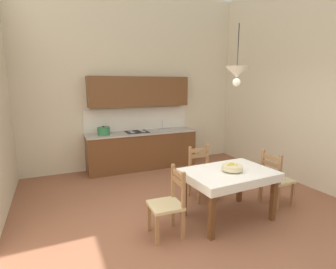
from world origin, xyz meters
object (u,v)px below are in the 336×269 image
kitchen_cabinetry (141,133)px  fruit_bowl (232,167)px  dining_chair_kitchen_side (202,174)px  pendant_lamp (237,73)px  dining_chair_window_side (276,180)px  dining_table (229,179)px  dining_chair_tv_side (168,204)px

kitchen_cabinetry → fruit_bowl: size_ratio=8.83×
dining_chair_kitchen_side → pendant_lamp: pendant_lamp is taller
dining_chair_window_side → dining_chair_kitchen_side: bearing=141.7°
dining_table → dining_chair_window_side: bearing=2.5°
dining_chair_window_side → fruit_bowl: 1.05m
dining_table → fruit_bowl: fruit_bowl is taller
kitchen_cabinetry → dining_table: size_ratio=1.97×
kitchen_cabinetry → fruit_bowl: 2.98m
fruit_bowl → pendant_lamp: pendant_lamp is taller
dining_chair_window_side → pendant_lamp: (-1.07, -0.19, 1.73)m
pendant_lamp → dining_chair_window_side: bearing=10.2°
kitchen_cabinetry → dining_chair_window_side: size_ratio=2.85×
dining_chair_kitchen_side → dining_chair_tv_side: bearing=-140.8°
dining_chair_window_side → pendant_lamp: pendant_lamp is taller
dining_chair_window_side → pendant_lamp: bearing=-169.8°
kitchen_cabinetry → pendant_lamp: (0.34, -3.06, 1.32)m
dining_chair_tv_side → dining_chair_window_side: size_ratio=1.00×
kitchen_cabinetry → fruit_bowl: kitchen_cabinetry is taller
dining_chair_window_side → dining_chair_tv_side: bearing=-177.4°
kitchen_cabinetry → dining_table: (0.40, -2.92, -0.24)m
kitchen_cabinetry → dining_chair_kitchen_side: size_ratio=2.85×
dining_chair_window_side → pendant_lamp: size_ratio=1.16×
kitchen_cabinetry → dining_chair_window_side: 3.23m
dining_chair_tv_side → dining_chair_kitchen_side: same height
dining_chair_tv_side → pendant_lamp: (0.95, -0.10, 1.73)m
pendant_lamp → dining_table: bearing=68.2°
kitchen_cabinetry → dining_table: bearing=-82.2°
fruit_bowl → dining_chair_tv_side: bearing=-179.3°
dining_chair_tv_side → dining_chair_window_side: bearing=2.6°
dining_table → dining_chair_window_side: 1.03m
dining_chair_tv_side → pendant_lamp: pendant_lamp is taller
dining_chair_tv_side → dining_chair_window_side: 2.02m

